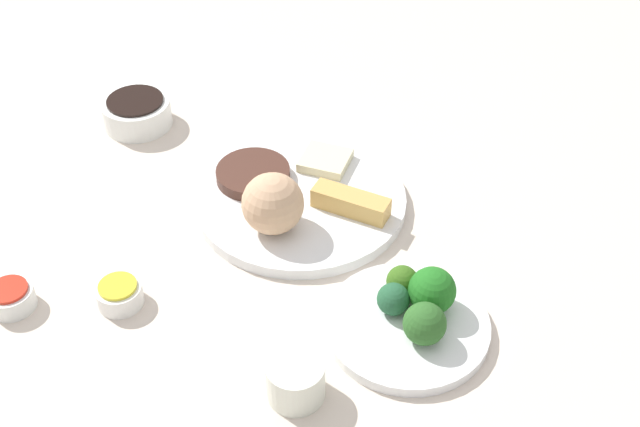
# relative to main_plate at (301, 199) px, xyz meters

# --- Properties ---
(tabletop) EXTENTS (2.20, 2.20, 0.02)m
(tabletop) POSITION_rel_main_plate_xyz_m (0.06, 0.00, -0.02)
(tabletop) COLOR beige
(tabletop) RESTS_ON ground
(main_plate) EXTENTS (0.28, 0.28, 0.02)m
(main_plate) POSITION_rel_main_plate_xyz_m (0.00, 0.00, 0.00)
(main_plate) COLOR white
(main_plate) RESTS_ON tabletop
(rice_scoop) EXTENTS (0.08, 0.08, 0.08)m
(rice_scoop) POSITION_rel_main_plate_xyz_m (0.03, 0.07, 0.05)
(rice_scoop) COLOR tan
(rice_scoop) RESTS_ON main_plate
(spring_roll) EXTENTS (0.11, 0.06, 0.03)m
(spring_roll) POSITION_rel_main_plate_xyz_m (-0.07, 0.03, 0.02)
(spring_roll) COLOR tan
(spring_roll) RESTS_ON main_plate
(crab_rangoon_wonton) EXTENTS (0.08, 0.08, 0.01)m
(crab_rangoon_wonton) POSITION_rel_main_plate_xyz_m (-0.03, -0.07, 0.01)
(crab_rangoon_wonton) COLOR beige
(crab_rangoon_wonton) RESTS_ON main_plate
(stir_fry_heap) EXTENTS (0.10, 0.10, 0.02)m
(stir_fry_heap) POSITION_rel_main_plate_xyz_m (0.07, -0.03, 0.02)
(stir_fry_heap) COLOR #492B21
(stir_fry_heap) RESTS_ON main_plate
(broccoli_plate) EXTENTS (0.19, 0.19, 0.01)m
(broccoli_plate) POSITION_rel_main_plate_xyz_m (-0.14, 0.21, -0.00)
(broccoli_plate) COLOR white
(broccoli_plate) RESTS_ON tabletop
(broccoli_floret_0) EXTENTS (0.04, 0.04, 0.04)m
(broccoli_floret_0) POSITION_rel_main_plate_xyz_m (-0.13, 0.20, 0.02)
(broccoli_floret_0) COLOR #245936
(broccoli_floret_0) RESTS_ON broccoli_plate
(broccoli_floret_1) EXTENTS (0.05, 0.05, 0.05)m
(broccoli_floret_1) POSITION_rel_main_plate_xyz_m (-0.16, 0.23, 0.03)
(broccoli_floret_1) COLOR #2C6025
(broccoli_floret_1) RESTS_ON broccoli_plate
(broccoli_floret_2) EXTENTS (0.06, 0.06, 0.06)m
(broccoli_floret_2) POSITION_rel_main_plate_xyz_m (-0.17, 0.19, 0.03)
(broccoli_floret_2) COLOR #216F1F
(broccoli_floret_2) RESTS_ON broccoli_plate
(broccoli_floret_4) EXTENTS (0.04, 0.04, 0.04)m
(broccoli_floret_4) POSITION_rel_main_plate_xyz_m (-0.14, 0.17, 0.02)
(broccoli_floret_4) COLOR #37641B
(broccoli_floret_4) RESTS_ON broccoli_plate
(soy_sauce_bowl) EXTENTS (0.10, 0.10, 0.04)m
(soy_sauce_bowl) POSITION_rel_main_plate_xyz_m (0.27, -0.16, 0.01)
(soy_sauce_bowl) COLOR white
(soy_sauce_bowl) RESTS_ON tabletop
(soy_sauce_bowl_liquid) EXTENTS (0.08, 0.08, 0.00)m
(soy_sauce_bowl_liquid) POSITION_rel_main_plate_xyz_m (0.27, -0.16, 0.03)
(soy_sauce_bowl_liquid) COLOR black
(soy_sauce_bowl_liquid) RESTS_ON soy_sauce_bowl
(sauce_ramekin_sweet_and_sour) EXTENTS (0.06, 0.06, 0.03)m
(sauce_ramekin_sweet_and_sour) POSITION_rel_main_plate_xyz_m (0.32, 0.21, 0.00)
(sauce_ramekin_sweet_and_sour) COLOR white
(sauce_ramekin_sweet_and_sour) RESTS_ON tabletop
(sauce_ramekin_sweet_and_sour_liquid) EXTENTS (0.05, 0.05, 0.00)m
(sauce_ramekin_sweet_and_sour_liquid) POSITION_rel_main_plate_xyz_m (0.32, 0.21, 0.02)
(sauce_ramekin_sweet_and_sour_liquid) COLOR red
(sauce_ramekin_sweet_and_sour_liquid) RESTS_ON sauce_ramekin_sweet_and_sour
(sauce_ramekin_hot_mustard) EXTENTS (0.06, 0.06, 0.03)m
(sauce_ramekin_hot_mustard) POSITION_rel_main_plate_xyz_m (0.19, 0.20, 0.00)
(sauce_ramekin_hot_mustard) COLOR white
(sauce_ramekin_hot_mustard) RESTS_ON tabletop
(sauce_ramekin_hot_mustard_liquid) EXTENTS (0.05, 0.05, 0.00)m
(sauce_ramekin_hot_mustard_liquid) POSITION_rel_main_plate_xyz_m (0.19, 0.20, 0.02)
(sauce_ramekin_hot_mustard_liquid) COLOR yellow
(sauce_ramekin_hot_mustard_liquid) RESTS_ON sauce_ramekin_hot_mustard
(teacup) EXTENTS (0.06, 0.06, 0.05)m
(teacup) POSITION_rel_main_plate_xyz_m (-0.03, 0.31, 0.02)
(teacup) COLOR silver
(teacup) RESTS_ON tabletop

